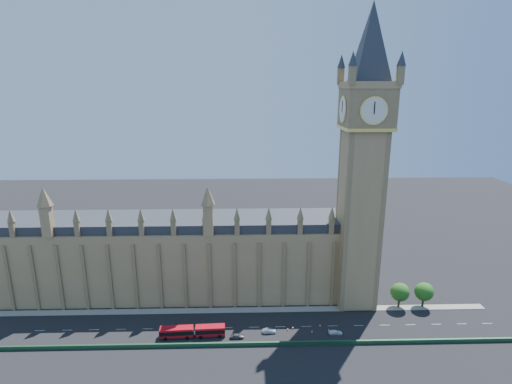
{
  "coord_description": "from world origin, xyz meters",
  "views": [
    {
      "loc": [
        1.72,
        -106.17,
        70.77
      ],
      "look_at": [
        4.91,
        10.0,
        39.76
      ],
      "focal_mm": 28.0,
      "sensor_mm": 36.0,
      "label": 1
    }
  ],
  "objects_px": {
    "red_bus": "(193,332)",
    "car_silver": "(269,331)",
    "car_white": "(335,332)",
    "car_grey": "(237,336)"
  },
  "relations": [
    {
      "from": "red_bus",
      "to": "car_grey",
      "type": "xyz_separation_m",
      "value": [
        12.95,
        -1.09,
        -1.01
      ]
    },
    {
      "from": "red_bus",
      "to": "car_grey",
      "type": "height_order",
      "value": "red_bus"
    },
    {
      "from": "red_bus",
      "to": "car_grey",
      "type": "distance_m",
      "value": 13.03
    },
    {
      "from": "car_grey",
      "to": "car_silver",
      "type": "distance_m",
      "value": 9.7
    },
    {
      "from": "car_grey",
      "to": "car_white",
      "type": "bearing_deg",
      "value": -89.52
    },
    {
      "from": "car_grey",
      "to": "car_silver",
      "type": "xyz_separation_m",
      "value": [
        9.42,
        2.31,
        -0.02
      ]
    },
    {
      "from": "car_silver",
      "to": "car_white",
      "type": "distance_m",
      "value": 19.55
    },
    {
      "from": "car_white",
      "to": "red_bus",
      "type": "bearing_deg",
      "value": 91.33
    },
    {
      "from": "red_bus",
      "to": "car_silver",
      "type": "xyz_separation_m",
      "value": [
        22.36,
        1.22,
        -1.03
      ]
    },
    {
      "from": "car_grey",
      "to": "car_white",
      "type": "height_order",
      "value": "car_grey"
    }
  ]
}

